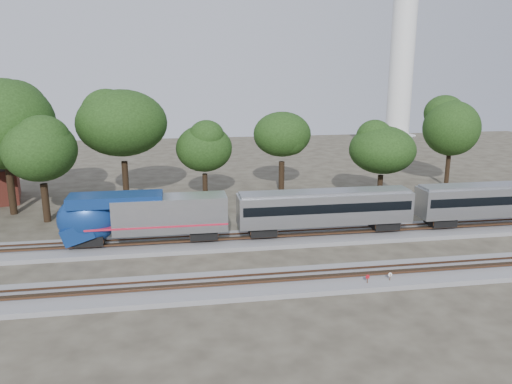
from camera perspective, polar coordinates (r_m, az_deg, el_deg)
ground at (r=42.73m, az=0.33°, el=-8.43°), size 160.00×160.00×0.00m
track_far at (r=48.18m, az=-0.86°, el=-5.50°), size 160.00×5.00×0.73m
track_near at (r=39.03m, az=1.32°, el=-10.37°), size 160.00×5.00×0.73m
switch_stand_red at (r=39.39m, az=12.62°, el=-9.74°), size 0.34×0.10×1.07m
switch_stand_white at (r=40.27m, az=15.06°, el=-9.38°), size 0.33×0.06×1.03m
switch_lever at (r=38.89m, az=9.23°, el=-10.75°), size 0.57×0.43×0.30m
tree_1 at (r=61.76m, az=-26.93°, el=6.93°), size 10.46×10.46×14.75m
tree_2 at (r=57.38m, az=-23.45°, el=4.36°), size 7.96×7.96×11.22m
tree_3 at (r=61.36m, az=-15.08°, el=7.61°), size 10.11×10.11×14.26m
tree_4 at (r=60.73m, az=-5.94°, el=4.96°), size 6.93×6.93×9.77m
tree_5 at (r=65.52m, az=3.00°, el=6.59°), size 7.97×7.97×11.24m
tree_6 at (r=61.71m, az=14.22°, el=4.68°), size 6.86×6.86×9.68m
tree_7 at (r=74.37m, az=21.43°, el=6.79°), size 8.30×8.30×11.70m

